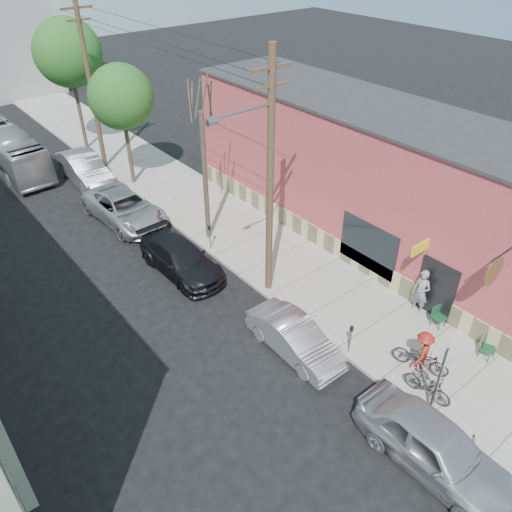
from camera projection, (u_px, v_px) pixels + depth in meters
ground at (296, 377)px, 17.64m from camera, size 120.00×120.00×0.00m
sidewalk at (215, 217)px, 26.84m from camera, size 4.50×58.00×0.15m
cafe_building at (367, 175)px, 23.62m from camera, size 6.60×20.20×6.61m
sign_post at (440, 374)px, 15.36m from camera, size 0.07×0.45×2.80m
parking_meter_near at (351, 335)px, 18.00m from camera, size 0.14×0.14×1.24m
parking_meter_far at (210, 233)px, 23.72m from camera, size 0.14×0.14×1.24m
utility_pole_near at (269, 177)px, 18.66m from camera, size 3.57×0.28×10.00m
utility_pole_far at (90, 84)px, 29.09m from camera, size 1.80×0.28×10.00m
tree_bare at (205, 178)px, 23.28m from camera, size 0.24×0.24×6.36m
tree_leafy_mid at (121, 97)px, 27.30m from camera, size 3.57×3.57×6.89m
tree_leafy_far at (68, 53)px, 31.04m from camera, size 4.22×4.22×8.35m
patio_chair_a at (439, 317)px, 19.39m from camera, size 0.56×0.56×0.88m
patio_chair_b at (488, 348)px, 18.00m from camera, size 0.66×0.66×0.88m
patron_grey at (421, 292)px, 19.81m from camera, size 0.49×0.73×1.98m
cyclist at (423, 352)px, 17.31m from camera, size 1.21×0.88×1.68m
cyclist_bike at (421, 358)px, 17.49m from camera, size 1.33×2.13×1.06m
parked_bike_a at (428, 386)px, 16.48m from camera, size 0.66×1.74×1.02m
parked_bike_b at (428, 379)px, 16.84m from camera, size 1.38×1.69×0.86m
car_0 at (435, 446)px, 14.41m from camera, size 2.01×4.96×1.69m
car_1 at (295, 338)px, 18.31m from camera, size 1.49×4.17×1.37m
car_2 at (181, 259)px, 22.45m from camera, size 2.14×4.97×1.43m
car_3 at (125, 208)px, 26.16m from camera, size 2.89×5.70×1.54m
car_4 at (85, 169)px, 30.04m from camera, size 1.92×5.22×1.71m
bus at (8, 149)px, 31.35m from camera, size 2.50×9.47×2.62m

